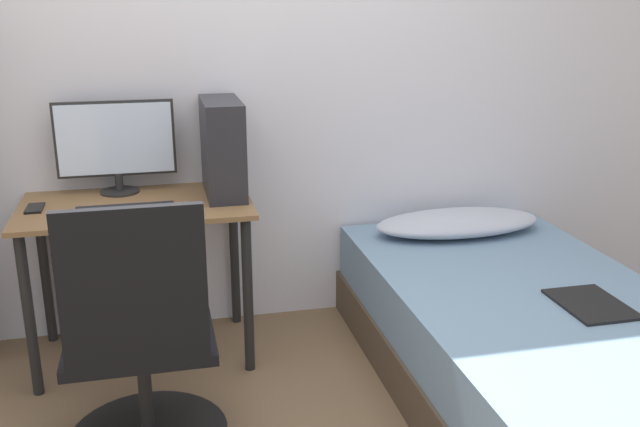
{
  "coord_description": "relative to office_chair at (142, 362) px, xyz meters",
  "views": [
    {
      "loc": [
        -0.33,
        -1.93,
        1.6
      ],
      "look_at": [
        0.3,
        0.73,
        0.75
      ],
      "focal_mm": 40.0,
      "sensor_mm": 36.0,
      "label": 1
    }
  ],
  "objects": [
    {
      "name": "wall_back",
      "position": [
        0.42,
        1.07,
        0.89
      ],
      "size": [
        8.0,
        0.05,
        2.5
      ],
      "color": "silver",
      "rests_on": "ground_plane"
    },
    {
      "name": "desk",
      "position": [
        -0.0,
        0.75,
        0.24
      ],
      "size": [
        0.99,
        0.59,
        0.73
      ],
      "color": "brown",
      "rests_on": "ground_plane"
    },
    {
      "name": "office_chair",
      "position": [
        0.0,
        0.0,
        0.0
      ],
      "size": [
        0.59,
        0.59,
        0.98
      ],
      "color": "black",
      "rests_on": "ground_plane"
    },
    {
      "name": "bed",
      "position": [
        1.52,
        0.08,
        -0.14
      ],
      "size": [
        1.1,
        1.93,
        0.46
      ],
      "color": "#4C3D2D",
      "rests_on": "ground_plane"
    },
    {
      "name": "pillow",
      "position": [
        1.52,
        0.79,
        0.15
      ],
      "size": [
        0.84,
        0.36,
        0.11
      ],
      "color": "#B2B7C6",
      "rests_on": "bed"
    },
    {
      "name": "magazine",
      "position": [
        1.67,
        -0.12,
        0.1
      ],
      "size": [
        0.24,
        0.32,
        0.01
      ],
      "color": "black",
      "rests_on": "bed"
    },
    {
      "name": "monitor",
      "position": [
        -0.08,
        0.95,
        0.59
      ],
      "size": [
        0.52,
        0.17,
        0.42
      ],
      "color": "black",
      "rests_on": "desk"
    },
    {
      "name": "keyboard",
      "position": [
        -0.04,
        0.63,
        0.37
      ],
      "size": [
        0.4,
        0.11,
        0.02
      ],
      "color": "black",
      "rests_on": "desk"
    },
    {
      "name": "pc_tower",
      "position": [
        0.39,
        0.82,
        0.58
      ],
      "size": [
        0.17,
        0.41,
        0.42
      ],
      "color": "#232328",
      "rests_on": "desk"
    },
    {
      "name": "phone",
      "position": [
        -0.42,
        0.76,
        0.37
      ],
      "size": [
        0.07,
        0.14,
        0.01
      ],
      "color": "black",
      "rests_on": "desk"
    }
  ]
}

